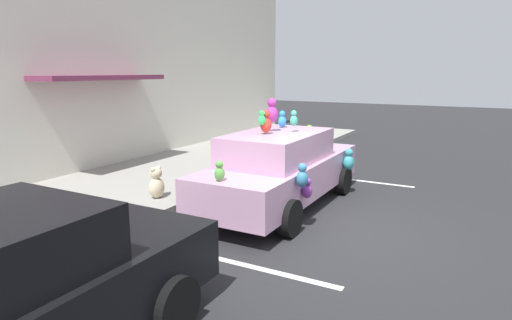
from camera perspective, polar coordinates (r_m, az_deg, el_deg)
The scene contains 7 objects.
ground_plane at distance 7.66m, azimuth 9.87°, elevation -9.26°, with size 60.00×60.00×0.00m, color #262628.
sidewalk at distance 10.28m, azimuth -17.53°, elevation -3.76°, with size 24.00×4.00×0.15m, color gray.
storefront_building at distance 11.61m, azimuth -26.03°, elevation 12.89°, with size 24.00×1.25×6.40m.
parking_stripe_front at distance 11.33m, azimuth 11.19°, elevation -2.40°, with size 0.12×3.60×0.01m, color silver.
parking_stripe_rear at distance 6.51m, azimuth -4.27°, elevation -13.00°, with size 0.12×3.60×0.01m, color silver.
plush_covered_car at distance 8.68m, azimuth 3.34°, elevation -1.05°, with size 4.68×2.00×2.20m.
teddy_bear_on_sidewalk at distance 9.08m, azimuth -12.99°, elevation -3.03°, with size 0.35×0.29×0.66m.
Camera 1 is at (-6.81, -2.24, 2.72)m, focal length 30.31 mm.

